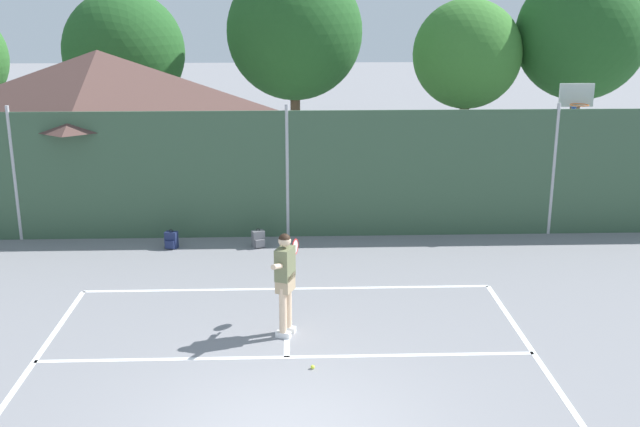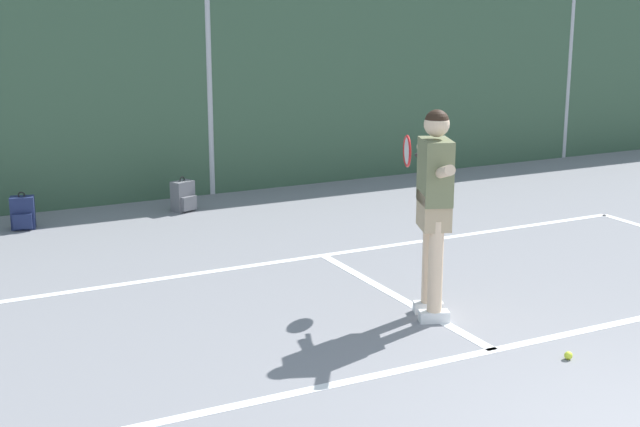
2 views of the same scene
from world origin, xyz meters
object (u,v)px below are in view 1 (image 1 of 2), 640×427
object	(u,v)px
tennis_ball	(313,367)
backpack_grey	(258,239)
basketball_hoop	(573,131)
backpack_navy	(171,240)
tennis_player	(285,275)

from	to	relation	value
tennis_ball	backpack_grey	bearing A→B (deg)	100.28
basketball_hoop	backpack_navy	distance (m)	10.72
tennis_player	tennis_ball	world-z (taller)	tennis_player
tennis_player	basketball_hoop	bearing A→B (deg)	43.88
tennis_ball	backpack_grey	xyz separation A→B (m)	(-1.11, 6.12, 0.16)
tennis_ball	backpack_grey	world-z (taller)	backpack_grey
basketball_hoop	tennis_ball	world-z (taller)	basketball_hoop
basketball_hoop	backpack_grey	world-z (taller)	basketball_hoop
tennis_player	tennis_ball	distance (m)	1.75
tennis_ball	tennis_player	bearing A→B (deg)	108.33
tennis_ball	basketball_hoop	bearing A→B (deg)	50.31
basketball_hoop	tennis_ball	bearing A→B (deg)	-129.69
tennis_player	backpack_navy	xyz separation A→B (m)	(-2.72, 4.82, -0.92)
tennis_ball	backpack_grey	size ratio (longest dim) A/B	0.14
basketball_hoop	tennis_player	xyz separation A→B (m)	(-7.50, -7.22, -1.20)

